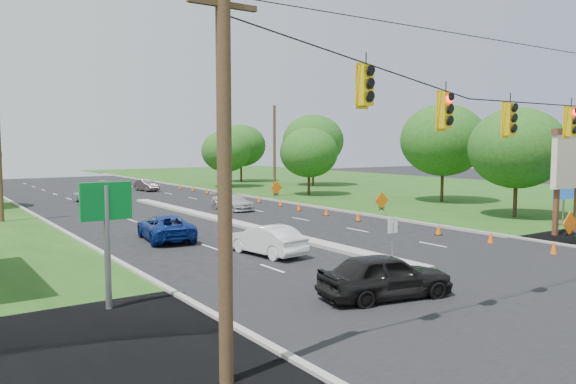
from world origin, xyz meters
TOP-DOWN VIEW (x-y plane):
  - ground at (0.00, 0.00)m, footprint 160.00×160.00m
  - grass_right at (30.00, 20.00)m, footprint 40.00×160.00m
  - cross_street at (0.00, 0.00)m, footprint 160.00×14.00m
  - curb_left at (-10.10, 30.00)m, footprint 0.25×110.00m
  - curb_right at (10.10, 30.00)m, footprint 0.25×110.00m
  - median at (0.00, 21.00)m, footprint 1.00×34.00m
  - median_sign at (0.00, 6.00)m, footprint 0.55×0.06m
  - signal_span at (-0.05, -1.00)m, footprint 25.60×0.32m
  - utility_pole_far_right at (12.50, 35.00)m, footprint 0.28×0.28m
  - pylon_sign at (14.31, 6.20)m, footprint 5.90×2.30m
  - cone_0 at (7.67, 3.00)m, footprint 0.32×0.32m
  - cone_1 at (7.67, 6.50)m, footprint 0.32×0.32m
  - cone_2 at (7.67, 10.00)m, footprint 0.32×0.32m
  - cone_3 at (7.67, 13.50)m, footprint 0.32×0.32m
  - cone_4 at (7.67, 17.00)m, footprint 0.32×0.32m
  - cone_5 at (7.67, 20.50)m, footprint 0.32×0.32m
  - cone_6 at (7.67, 24.00)m, footprint 0.32×0.32m
  - cone_7 at (8.27, 27.50)m, footprint 0.32×0.32m
  - cone_8 at (8.27, 31.00)m, footprint 0.32×0.32m
  - cone_9 at (8.27, 34.50)m, footprint 0.32×0.32m
  - cone_10 at (8.27, 38.00)m, footprint 0.32×0.32m
  - cone_11 at (8.27, 41.50)m, footprint 0.32×0.32m
  - cone_12 at (8.27, 45.00)m, footprint 0.32×0.32m
  - cone_13 at (8.27, 48.50)m, footprint 0.32×0.32m
  - work_sign_0 at (10.80, 4.00)m, footprint 1.27×0.58m
  - work_sign_1 at (10.80, 18.00)m, footprint 1.27×0.58m
  - work_sign_2 at (10.80, 32.00)m, footprint 1.27×0.58m
  - tree_7 at (18.00, 12.00)m, footprint 6.72×6.72m
  - tree_8 at (22.00, 22.00)m, footprint 7.56×7.56m
  - tree_9 at (16.00, 34.00)m, footprint 5.88×5.88m
  - tree_10 at (24.00, 44.00)m, footprint 7.56×7.56m
  - tree_11 at (20.00, 55.00)m, footprint 6.72×6.72m
  - tree_12 at (14.00, 48.00)m, footprint 5.88×5.88m
  - black_sedan at (-4.31, 1.99)m, footprint 4.99×2.77m
  - white_sedan at (-3.62, 10.74)m, footprint 2.10×4.53m
  - blue_pickup at (-6.05, 17.28)m, footprint 3.07×5.38m
  - silver_car_far at (3.63, 27.48)m, footprint 2.01×4.64m
  - silver_car_oncoming at (-4.00, 39.48)m, footprint 2.97×4.87m
  - dark_car_receding at (4.24, 48.45)m, footprint 1.76×3.93m

SIDE VIEW (x-z plane):
  - ground at x=0.00m, z-range 0.00..0.00m
  - grass_right at x=30.00m, z-range -0.03..0.03m
  - cross_street at x=0.00m, z-range -0.01..0.01m
  - curb_left at x=-10.10m, z-range -0.08..0.08m
  - curb_right at x=10.10m, z-range -0.08..0.08m
  - median at x=0.00m, z-range -0.09..0.09m
  - cone_0 at x=7.67m, z-range 0.00..0.70m
  - cone_1 at x=7.67m, z-range 0.00..0.70m
  - cone_2 at x=7.67m, z-range 0.00..0.70m
  - cone_3 at x=7.67m, z-range 0.00..0.70m
  - cone_4 at x=7.67m, z-range 0.00..0.70m
  - cone_5 at x=7.67m, z-range 0.00..0.70m
  - cone_6 at x=7.67m, z-range 0.00..0.70m
  - cone_7 at x=8.27m, z-range 0.00..0.70m
  - cone_8 at x=8.27m, z-range 0.00..0.70m
  - cone_9 at x=8.27m, z-range 0.00..0.70m
  - cone_10 at x=8.27m, z-range 0.00..0.70m
  - cone_11 at x=8.27m, z-range 0.00..0.70m
  - cone_12 at x=8.27m, z-range 0.00..0.70m
  - cone_13 at x=8.27m, z-range 0.00..0.70m
  - dark_car_receding at x=4.24m, z-range 0.00..1.25m
  - silver_car_far at x=3.63m, z-range 0.00..1.33m
  - blue_pickup at x=-6.05m, z-range 0.00..1.42m
  - white_sedan at x=-3.62m, z-range 0.00..1.44m
  - silver_car_oncoming at x=-4.00m, z-range 0.00..1.55m
  - black_sedan at x=-4.31m, z-range 0.00..1.60m
  - work_sign_0 at x=10.80m, z-range 0.41..1.78m
  - work_sign_1 at x=10.80m, z-range 0.41..1.78m
  - work_sign_2 at x=10.80m, z-range 0.41..1.78m
  - median_sign at x=0.00m, z-range 0.44..2.49m
  - pylon_sign at x=14.31m, z-range 0.94..7.06m
  - tree_9 at x=16.00m, z-range 0.91..7.77m
  - tree_12 at x=14.00m, z-range 0.91..7.77m
  - utility_pole_far_right at x=12.50m, z-range 0.00..9.00m
  - tree_7 at x=18.00m, z-range 1.04..8.88m
  - tree_11 at x=20.00m, z-range 1.04..8.88m
  - signal_span at x=-0.05m, z-range 0.47..9.47m
  - tree_8 at x=22.00m, z-range 1.17..9.99m
  - tree_10 at x=24.00m, z-range 1.17..9.99m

